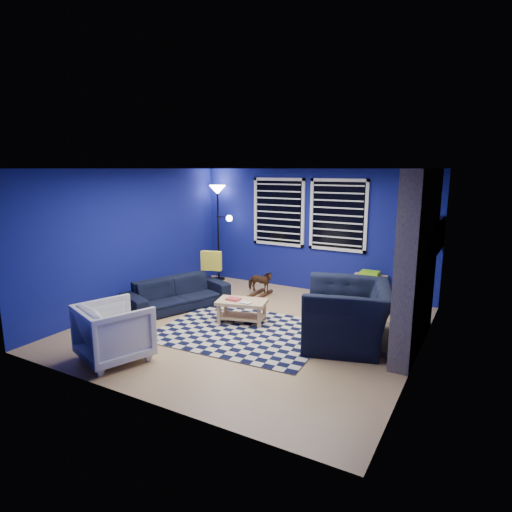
% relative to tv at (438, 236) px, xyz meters
% --- Properties ---
extents(floor, '(5.00, 5.00, 0.00)m').
position_rel_tv_xyz_m(floor, '(-2.45, -2.00, -1.40)').
color(floor, tan).
rests_on(floor, ground).
extents(ceiling, '(5.00, 5.00, 0.00)m').
position_rel_tv_xyz_m(ceiling, '(-2.45, -2.00, 1.10)').
color(ceiling, white).
rests_on(ceiling, wall_back).
extents(wall_back, '(5.00, 0.00, 5.00)m').
position_rel_tv_xyz_m(wall_back, '(-2.45, 0.50, -0.15)').
color(wall_back, navy).
rests_on(wall_back, floor).
extents(wall_left, '(0.00, 5.00, 5.00)m').
position_rel_tv_xyz_m(wall_left, '(-4.95, -2.00, -0.15)').
color(wall_left, navy).
rests_on(wall_left, floor).
extents(wall_right, '(0.00, 5.00, 5.00)m').
position_rel_tv_xyz_m(wall_right, '(0.05, -2.00, -0.15)').
color(wall_right, navy).
rests_on(wall_right, floor).
extents(fireplace, '(0.65, 2.00, 2.50)m').
position_rel_tv_xyz_m(fireplace, '(-0.09, -1.50, -0.20)').
color(fireplace, gray).
rests_on(fireplace, floor).
extents(window_left, '(1.17, 0.06, 1.42)m').
position_rel_tv_xyz_m(window_left, '(-3.20, 0.46, 0.20)').
color(window_left, black).
rests_on(window_left, wall_back).
extents(window_right, '(1.17, 0.06, 1.42)m').
position_rel_tv_xyz_m(window_right, '(-1.90, 0.46, 0.20)').
color(window_right, black).
rests_on(window_right, wall_back).
extents(tv, '(0.07, 1.00, 0.58)m').
position_rel_tv_xyz_m(tv, '(0.00, 0.00, 0.00)').
color(tv, black).
rests_on(tv, wall_right).
extents(rug, '(2.60, 2.13, 0.02)m').
position_rel_tv_xyz_m(rug, '(-2.46, -2.23, -1.39)').
color(rug, black).
rests_on(rug, floor).
extents(sofa, '(2.02, 1.38, 0.55)m').
position_rel_tv_xyz_m(sofa, '(-4.10, -1.82, -1.13)').
color(sofa, black).
rests_on(sofa, floor).
extents(armchair_big, '(1.63, 1.52, 0.88)m').
position_rel_tv_xyz_m(armchair_big, '(-0.93, -1.87, -0.96)').
color(armchair_big, black).
rests_on(armchair_big, floor).
extents(armchair_bent, '(1.07, 1.09, 0.78)m').
position_rel_tv_xyz_m(armchair_bent, '(-3.44, -3.90, -1.01)').
color(armchair_bent, gray).
rests_on(armchair_bent, floor).
extents(rocking_horse, '(0.33, 0.56, 0.44)m').
position_rel_tv_xyz_m(rocking_horse, '(-3.16, -0.41, -1.11)').
color(rocking_horse, '#432C15').
rests_on(rocking_horse, floor).
extents(coffee_table, '(0.89, 0.65, 0.40)m').
position_rel_tv_xyz_m(coffee_table, '(-2.69, -1.90, -1.12)').
color(coffee_table, tan).
rests_on(coffee_table, rug).
extents(cabinet, '(0.63, 0.44, 0.60)m').
position_rel_tv_xyz_m(cabinet, '(-1.16, 0.25, -1.13)').
color(cabinet, tan).
rests_on(cabinet, floor).
extents(floor_lamp, '(0.58, 0.36, 2.14)m').
position_rel_tv_xyz_m(floor_lamp, '(-4.57, 0.25, 0.35)').
color(floor_lamp, black).
rests_on(floor_lamp, floor).
extents(throw_pillow, '(0.41, 0.24, 0.38)m').
position_rel_tv_xyz_m(throw_pillow, '(-3.95, -0.96, -0.66)').
color(throw_pillow, gold).
rests_on(throw_pillow, sofa).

